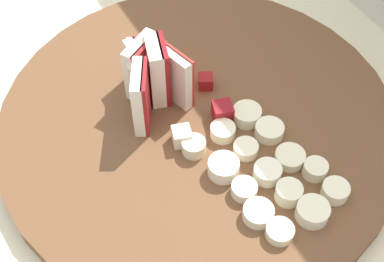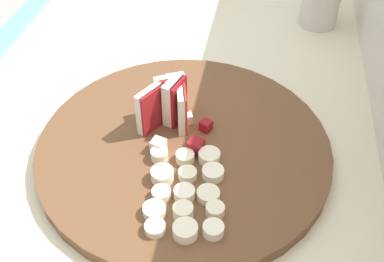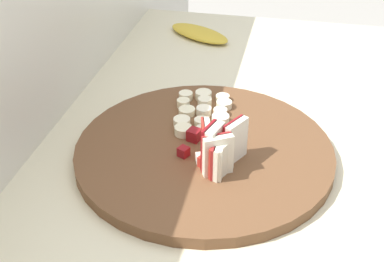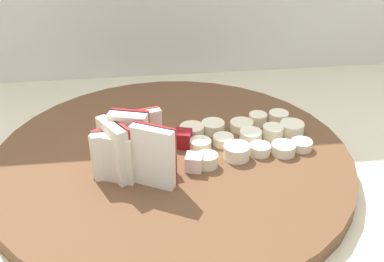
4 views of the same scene
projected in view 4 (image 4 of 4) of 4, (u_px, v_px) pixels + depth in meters
tile_backsplash at (95, 199)px, 0.91m from camera, size 2.40×0.04×1.28m
cutting_board at (172, 162)px, 0.55m from camera, size 0.40×0.40×0.02m
apple_wedge_fan at (128, 149)px, 0.50m from camera, size 0.08×0.07×0.07m
apple_dice_pile at (162, 150)px, 0.54m from camera, size 0.09×0.08×0.02m
banana_slice_rows at (247, 136)px, 0.57m from camera, size 0.15×0.11×0.02m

